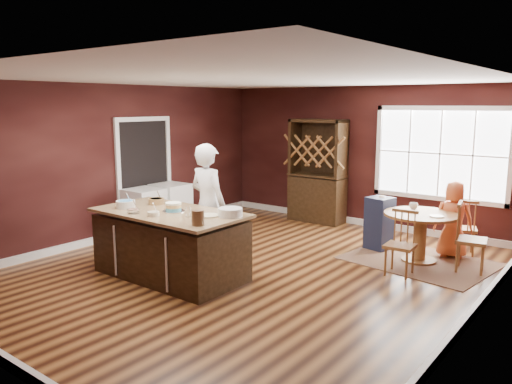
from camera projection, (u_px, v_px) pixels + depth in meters
room_shell at (251, 178)px, 6.94m from camera, size 7.00×7.00×7.00m
window at (440, 154)px, 8.73m from camera, size 2.36×0.10×1.66m
doorway at (145, 177)px, 9.25m from camera, size 0.08×1.26×2.13m
kitchen_island at (170, 245)px, 6.87m from camera, size 2.14×1.12×0.92m
dining_table at (421, 227)px, 7.49m from camera, size 1.09×1.09×0.75m
baker at (208, 205)px, 7.30m from camera, size 0.69×0.48×1.80m
layer_cake at (174, 207)px, 6.76m from camera, size 0.30×0.30×0.12m
bowl_blue at (126, 204)px, 7.00m from camera, size 0.27×0.27×0.10m
bowl_yellow at (156, 201)px, 7.26m from camera, size 0.23×0.23×0.09m
bowl_pink at (133, 211)px, 6.65m from camera, size 0.17×0.17×0.06m
bowl_olive at (153, 214)px, 6.49m from camera, size 0.15×0.15×0.06m
drinking_glass at (188, 212)px, 6.43m from camera, size 0.07×0.07×0.14m
dinner_plate at (208, 216)px, 6.48m from camera, size 0.27×0.27×0.02m
white_tub at (230, 212)px, 6.47m from camera, size 0.32×0.32×0.11m
stoneware_crock at (198, 218)px, 5.99m from camera, size 0.15×0.15×0.18m
toy_figurine at (193, 219)px, 6.18m from camera, size 0.04×0.04×0.07m
rug at (419, 261)px, 7.58m from camera, size 2.23×1.84×0.01m
chair_east at (472, 237)px, 7.04m from camera, size 0.48×0.49×1.01m
chair_south at (400, 243)px, 6.91m from camera, size 0.41×0.39×0.92m
chair_north at (464, 226)px, 7.86m from camera, size 0.48×0.47×0.92m
seated_woman at (453, 219)px, 7.70m from camera, size 0.66×0.52×1.20m
high_chair at (379, 222)px, 8.16m from camera, size 0.43×0.43×0.90m
toddler at (384, 200)px, 8.16m from camera, size 0.18×0.14×0.26m
table_plate at (437, 216)px, 7.22m from camera, size 0.20×0.20×0.02m
table_cup at (414, 206)px, 7.72m from camera, size 0.14×0.14×0.10m
hutch at (317, 171)px, 10.01m from camera, size 1.13×0.47×2.06m
washer at (144, 213)px, 8.90m from camera, size 0.60×0.58×0.87m
dryer at (171, 207)px, 9.40m from camera, size 0.61×0.59×0.88m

